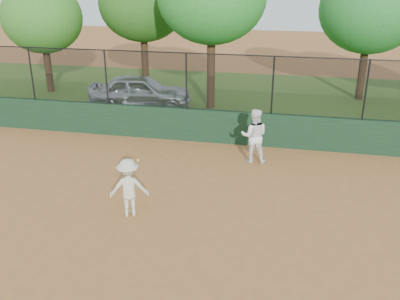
% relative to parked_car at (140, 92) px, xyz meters
% --- Properties ---
extents(ground, '(80.00, 80.00, 0.00)m').
position_rel_parked_car_xyz_m(ground, '(3.50, -9.52, -0.77)').
color(ground, '#AF6C38').
rests_on(ground, ground).
extents(back_wall, '(26.00, 0.20, 1.20)m').
position_rel_parked_car_xyz_m(back_wall, '(3.50, -3.52, -0.17)').
color(back_wall, '#1A3A21').
rests_on(back_wall, ground).
extents(grass_strip, '(36.00, 12.00, 0.01)m').
position_rel_parked_car_xyz_m(grass_strip, '(3.50, 2.48, -0.77)').
color(grass_strip, '#36581B').
rests_on(grass_strip, ground).
extents(parked_car, '(4.78, 2.59, 1.54)m').
position_rel_parked_car_xyz_m(parked_car, '(0.00, 0.00, 0.00)').
color(parked_car, silver).
rests_on(parked_car, ground).
extents(player_second, '(0.92, 0.75, 1.77)m').
position_rel_parked_car_xyz_m(player_second, '(5.58, -5.00, 0.11)').
color(player_second, white).
rests_on(player_second, ground).
extents(player_main, '(1.11, 0.85, 1.70)m').
position_rel_parked_car_xyz_m(player_main, '(2.87, -9.09, -0.01)').
color(player_main, beige).
rests_on(player_main, ground).
extents(fence_assembly, '(26.00, 0.06, 2.00)m').
position_rel_parked_car_xyz_m(fence_assembly, '(3.48, -3.52, 1.46)').
color(fence_assembly, black).
rests_on(fence_assembly, back_wall).
extents(tree_0, '(3.99, 3.63, 5.40)m').
position_rel_parked_car_xyz_m(tree_0, '(-5.60, 2.04, 2.89)').
color(tree_0, '#422A17').
rests_on(tree_0, ground).
extents(tree_1, '(4.42, 4.01, 6.23)m').
position_rel_parked_car_xyz_m(tree_1, '(-0.98, 3.67, 3.54)').
color(tree_1, '#432A17').
rests_on(tree_1, ground).
extents(tree_3, '(4.59, 4.17, 6.15)m').
position_rel_parked_car_xyz_m(tree_3, '(9.84, 3.77, 3.39)').
color(tree_3, '#382412').
rests_on(tree_3, ground).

